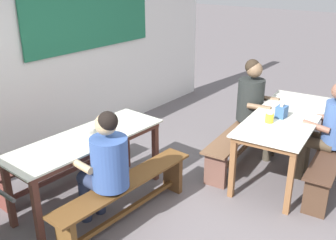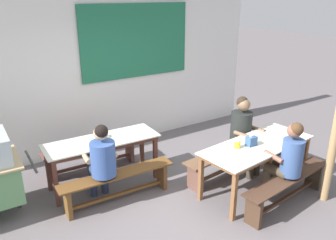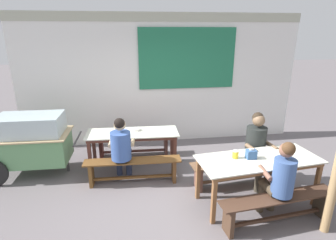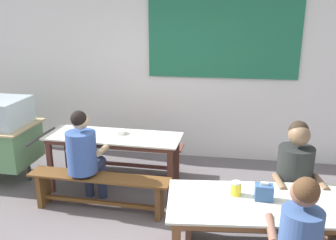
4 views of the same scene
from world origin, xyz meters
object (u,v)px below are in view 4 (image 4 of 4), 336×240
at_px(bench_near_back, 262,214).
at_px(soup_bowl, 120,132).
at_px(person_right_near_table, 296,178).
at_px(dining_table_far, 114,141).
at_px(tissue_box, 264,192).
at_px(person_left_back_turned, 84,153).
at_px(dining_table_near, 277,209).
at_px(bench_far_back, 128,153).
at_px(condiment_jar, 236,188).
at_px(bench_far_front, 99,188).

relative_size(bench_near_back, soup_bowl, 11.35).
bearing_deg(bench_near_back, person_right_near_table, -4.82).
height_order(dining_table_far, tissue_box, tissue_box).
xyz_separation_m(dining_table_far, bench_near_back, (1.83, -0.85, -0.38)).
xyz_separation_m(bench_near_back, tissue_box, (-0.06, -0.53, 0.53)).
distance_m(person_left_back_turned, tissue_box, 2.17).
distance_m(bench_near_back, tissue_box, 0.75).
distance_m(person_right_near_table, tissue_box, 0.62).
height_order(dining_table_near, bench_near_back, dining_table_near).
xyz_separation_m(dining_table_near, bench_far_back, (-1.87, 1.96, -0.39)).
xyz_separation_m(person_right_near_table, condiment_jar, (-0.59, -0.46, 0.08)).
height_order(bench_far_front, soup_bowl, soup_bowl).
height_order(bench_near_back, person_left_back_turned, person_left_back_turned).
distance_m(bench_near_back, soup_bowl, 2.05).
bearing_deg(dining_table_far, person_left_back_turned, -112.93).
bearing_deg(bench_far_front, dining_table_far, 87.83).
xyz_separation_m(dining_table_near, person_right_near_table, (0.23, 0.53, 0.06)).
bearing_deg(soup_bowl, dining_table_near, -39.26).
bearing_deg(condiment_jar, bench_near_back, 58.59).
height_order(dining_table_near, person_left_back_turned, person_left_back_turned).
relative_size(bench_near_back, condiment_jar, 14.15).
xyz_separation_m(tissue_box, soup_bowl, (-1.70, 1.46, -0.05)).
bearing_deg(soup_bowl, bench_far_back, 95.92).
height_order(bench_far_front, person_left_back_turned, person_left_back_turned).
height_order(dining_table_near, soup_bowl, soup_bowl).
bearing_deg(person_right_near_table, dining_table_far, 157.62).
distance_m(bench_far_front, person_left_back_turned, 0.45).
xyz_separation_m(bench_far_back, person_right_near_table, (2.10, -1.43, 0.45)).
bearing_deg(soup_bowl, condiment_jar, -44.05).
bearing_deg(bench_far_front, bench_far_back, 87.83).
distance_m(dining_table_far, person_left_back_turned, 0.53).
bearing_deg(dining_table_near, condiment_jar, 168.80).
relative_size(bench_far_back, bench_near_back, 0.93).
height_order(dining_table_far, bench_near_back, dining_table_far).
distance_m(dining_table_far, dining_table_near, 2.35).
relative_size(person_left_back_turned, person_right_near_table, 0.95).
distance_m(bench_far_back, bench_far_front, 1.11).
xyz_separation_m(condiment_jar, soup_bowl, (-1.46, 1.42, -0.04)).
height_order(dining_table_far, bench_far_front, dining_table_far).
bearing_deg(bench_near_back, person_left_back_turned, 170.00).
bearing_deg(bench_far_front, person_right_near_table, -8.40).
bearing_deg(person_right_near_table, soup_bowl, 155.00).
relative_size(bench_far_front, tissue_box, 10.61).
distance_m(tissue_box, condiment_jar, 0.24).
height_order(bench_far_front, person_right_near_table, person_right_near_table).
xyz_separation_m(dining_table_far, bench_far_front, (-0.02, -0.56, -0.38)).
bearing_deg(person_left_back_turned, person_right_near_table, -9.36).
bearing_deg(soup_bowl, person_right_near_table, -25.00).
relative_size(person_right_near_table, condiment_jar, 10.51).
relative_size(dining_table_near, bench_far_front, 1.13).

